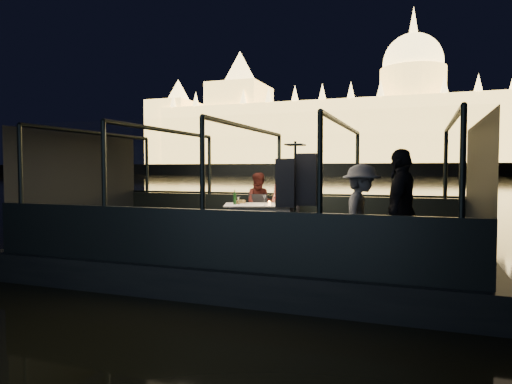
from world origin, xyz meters
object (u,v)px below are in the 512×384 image
(coat_stand, at_px, (295,208))
(person_man_maroon, at_px, (260,202))
(wine_bottle, at_px, (235,197))
(dining_table_central, at_px, (259,222))
(passenger_dark, at_px, (401,214))
(chair_port_right, at_px, (289,218))
(chair_port_left, at_px, (255,217))
(passenger_stripe, at_px, (361,211))
(person_woman_coral, at_px, (283,203))

(coat_stand, height_order, person_man_maroon, coat_stand)
(coat_stand, xyz_separation_m, wine_bottle, (-1.85, 2.01, 0.02))
(dining_table_central, bearing_deg, passenger_dark, -36.09)
(chair_port_right, distance_m, wine_bottle, 1.29)
(dining_table_central, relative_size, wine_bottle, 4.72)
(coat_stand, bearing_deg, wine_bottle, 132.54)
(wine_bottle, bearing_deg, chair_port_right, 34.43)
(dining_table_central, bearing_deg, coat_stand, -58.29)
(chair_port_left, relative_size, passenger_stripe, 0.58)
(chair_port_right, xyz_separation_m, coat_stand, (0.86, -2.69, 0.45))
(person_man_maroon, bearing_deg, person_woman_coral, -16.30)
(passenger_dark, distance_m, wine_bottle, 3.93)
(chair_port_right, relative_size, passenger_stripe, 0.56)
(passenger_dark, bearing_deg, chair_port_left, -120.14)
(passenger_stripe, relative_size, passenger_dark, 0.88)
(person_woman_coral, distance_m, person_man_maroon, 0.54)
(passenger_stripe, distance_m, passenger_dark, 0.66)
(passenger_stripe, xyz_separation_m, passenger_dark, (0.60, -0.29, 0.00))
(person_woman_coral, relative_size, passenger_dark, 0.82)
(person_man_maroon, height_order, passenger_stripe, passenger_stripe)
(wine_bottle, bearing_deg, chair_port_left, 73.06)
(coat_stand, height_order, passenger_dark, coat_stand)
(chair_port_left, distance_m, passenger_dark, 4.16)
(chair_port_right, relative_size, person_man_maroon, 0.63)
(person_man_maroon, xyz_separation_m, wine_bottle, (-0.23, -0.95, 0.17))
(person_man_maroon, relative_size, passenger_dark, 0.79)
(chair_port_right, bearing_deg, person_woman_coral, 146.41)
(passenger_stripe, bearing_deg, person_woman_coral, 38.82)
(chair_port_right, distance_m, person_man_maroon, 0.86)
(dining_table_central, height_order, person_man_maroon, person_man_maroon)
(person_man_maroon, bearing_deg, chair_port_left, -112.08)
(chair_port_left, distance_m, chair_port_right, 0.78)
(passenger_stripe, bearing_deg, passenger_dark, -115.05)
(chair_port_right, xyz_separation_m, person_woman_coral, (-0.22, 0.27, 0.30))
(passenger_dark, xyz_separation_m, wine_bottle, (-3.42, 1.93, 0.06))
(dining_table_central, xyz_separation_m, person_man_maroon, (-0.23, 0.72, 0.36))
(chair_port_left, xyz_separation_m, chair_port_right, (0.78, 0.00, 0.00))
(person_woman_coral, distance_m, wine_bottle, 1.24)
(chair_port_left, relative_size, coat_stand, 0.48)
(coat_stand, xyz_separation_m, passenger_stripe, (0.97, 0.37, -0.05))
(coat_stand, bearing_deg, person_woman_coral, 109.90)
(chair_port_left, distance_m, wine_bottle, 0.85)
(passenger_stripe, height_order, wine_bottle, passenger_stripe)
(wine_bottle, bearing_deg, person_woman_coral, 50.78)
(chair_port_right, relative_size, coat_stand, 0.46)
(person_man_maroon, bearing_deg, passenger_stripe, -61.34)
(dining_table_central, bearing_deg, chair_port_left, 119.54)
(coat_stand, relative_size, person_woman_coral, 1.30)
(chair_port_right, bearing_deg, dining_table_central, -121.75)
(chair_port_right, bearing_deg, person_man_maroon, 178.14)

